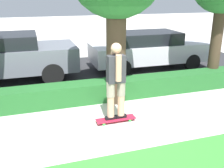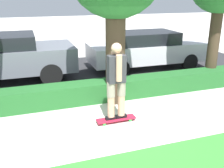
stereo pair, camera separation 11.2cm
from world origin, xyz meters
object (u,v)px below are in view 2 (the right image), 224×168
Objects in this scene: skater_person at (116,80)px; parked_car_front at (1,57)px; parked_car_middle at (147,49)px; skateboard at (116,119)px.

parked_car_front is at bearing 122.60° from skater_person.
parked_car_front is 5.22m from parked_car_middle.
parked_car_middle is (5.22, -0.03, -0.08)m from parked_car_front.
skateboard is at bearing 90.00° from skater_person.
skateboard is 4.82m from parked_car_middle.
skater_person reaches higher than parked_car_front.
parked_car_middle is at bearing 56.01° from skateboard.
parked_car_front is at bearing -179.33° from parked_car_middle.
skater_person is 0.37× the size of parked_car_front.
parked_car_middle is (2.67, 3.96, -0.26)m from skater_person.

